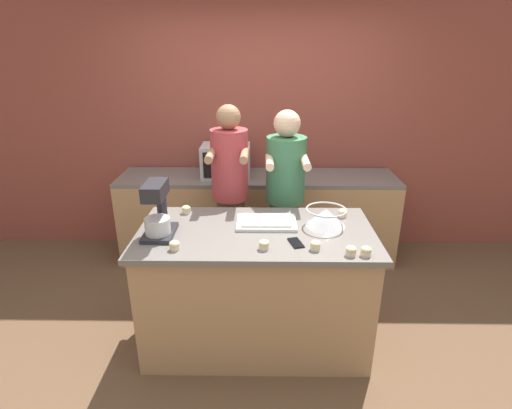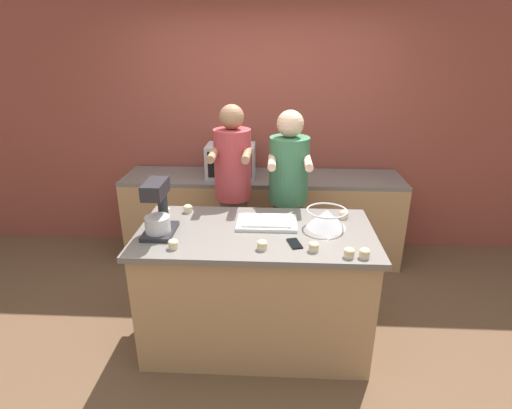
# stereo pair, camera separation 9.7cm
# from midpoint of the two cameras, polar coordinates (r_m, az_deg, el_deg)

# --- Properties ---
(ground_plane) EXTENTS (16.00, 16.00, 0.00)m
(ground_plane) POSITION_cam_midpoint_polar(r_m,az_deg,el_deg) (3.30, 0.85, -18.36)
(ground_plane) COLOR brown
(back_wall) EXTENTS (10.00, 0.06, 2.70)m
(back_wall) POSITION_cam_midpoint_polar(r_m,az_deg,el_deg) (4.27, 1.81, 11.26)
(back_wall) COLOR brown
(back_wall) RESTS_ON ground_plane
(island_counter) EXTENTS (1.66, 0.86, 0.92)m
(island_counter) POSITION_cam_midpoint_polar(r_m,az_deg,el_deg) (3.02, 0.89, -11.64)
(island_counter) COLOR #A87F56
(island_counter) RESTS_ON ground_plane
(back_counter) EXTENTS (2.80, 0.60, 0.90)m
(back_counter) POSITION_cam_midpoint_polar(r_m,az_deg,el_deg) (4.20, 1.57, -1.79)
(back_counter) COLOR #A87F56
(back_counter) RESTS_ON ground_plane
(person_left) EXTENTS (0.33, 0.50, 1.69)m
(person_left) POSITION_cam_midpoint_polar(r_m,az_deg,el_deg) (3.48, -2.46, 1.08)
(person_left) COLOR brown
(person_left) RESTS_ON ground_plane
(person_right) EXTENTS (0.35, 0.51, 1.65)m
(person_right) POSITION_cam_midpoint_polar(r_m,az_deg,el_deg) (3.48, 5.38, 0.52)
(person_right) COLOR brown
(person_right) RESTS_ON ground_plane
(stand_mixer) EXTENTS (0.20, 0.30, 0.38)m
(stand_mixer) POSITION_cam_midpoint_polar(r_m,az_deg,el_deg) (2.76, -12.85, -0.92)
(stand_mixer) COLOR #232328
(stand_mixer) RESTS_ON island_counter
(mixing_bowl) EXTENTS (0.29, 0.29, 0.13)m
(mixing_bowl) POSITION_cam_midpoint_polar(r_m,az_deg,el_deg) (2.88, 10.98, -1.88)
(mixing_bowl) COLOR #BCBCC1
(mixing_bowl) RESTS_ON island_counter
(baking_tray) EXTENTS (0.43, 0.28, 0.04)m
(baking_tray) POSITION_cam_midpoint_polar(r_m,az_deg,el_deg) (2.89, 2.52, -2.54)
(baking_tray) COLOR silver
(baking_tray) RESTS_ON island_counter
(microwave_oven) EXTENTS (0.48, 0.34, 0.32)m
(microwave_oven) POSITION_cam_midpoint_polar(r_m,az_deg,el_deg) (4.01, -2.92, 6.30)
(microwave_oven) COLOR #B7B7BC
(microwave_oven) RESTS_ON back_counter
(cell_phone) EXTENTS (0.11, 0.16, 0.01)m
(cell_phone) POSITION_cam_midpoint_polar(r_m,az_deg,el_deg) (2.63, 6.59, -5.55)
(cell_phone) COLOR black
(cell_phone) RESTS_ON island_counter
(cupcake_0) EXTENTS (0.07, 0.07, 0.06)m
(cupcake_0) POSITION_cam_midpoint_polar(r_m,az_deg,el_deg) (2.54, 16.31, -6.67)
(cupcake_0) COLOR beige
(cupcake_0) RESTS_ON island_counter
(cupcake_1) EXTENTS (0.07, 0.07, 0.06)m
(cupcake_1) POSITION_cam_midpoint_polar(r_m,az_deg,el_deg) (3.11, -11.94, -0.91)
(cupcake_1) COLOR beige
(cupcake_1) RESTS_ON island_counter
(cupcake_2) EXTENTS (0.07, 0.07, 0.06)m
(cupcake_2) POSITION_cam_midpoint_polar(r_m,az_deg,el_deg) (2.54, 1.97, -5.77)
(cupcake_2) COLOR beige
(cupcake_2) RESTS_ON island_counter
(cupcake_3) EXTENTS (0.07, 0.07, 0.06)m
(cupcake_3) POSITION_cam_midpoint_polar(r_m,az_deg,el_deg) (2.55, 9.33, -5.93)
(cupcake_3) COLOR beige
(cupcake_3) RESTS_ON island_counter
(cupcake_4) EXTENTS (0.07, 0.07, 0.06)m
(cupcake_4) POSITION_cam_midpoint_polar(r_m,az_deg,el_deg) (3.07, 13.34, -1.36)
(cupcake_4) COLOR beige
(cupcake_4) RESTS_ON island_counter
(cupcake_5) EXTENTS (0.07, 0.07, 0.06)m
(cupcake_5) POSITION_cam_midpoint_polar(r_m,az_deg,el_deg) (2.52, 14.25, -6.67)
(cupcake_5) COLOR beige
(cupcake_5) RESTS_ON island_counter
(cupcake_6) EXTENTS (0.07, 0.07, 0.06)m
(cupcake_6) POSITION_cam_midpoint_polar(r_m,az_deg,el_deg) (2.59, -10.70, -5.56)
(cupcake_6) COLOR beige
(cupcake_6) RESTS_ON island_counter
(cupcake_7) EXTENTS (0.07, 0.07, 0.06)m
(cupcake_7) POSITION_cam_midpoint_polar(r_m,az_deg,el_deg) (3.13, -8.85, -0.56)
(cupcake_7) COLOR beige
(cupcake_7) RESTS_ON island_counter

